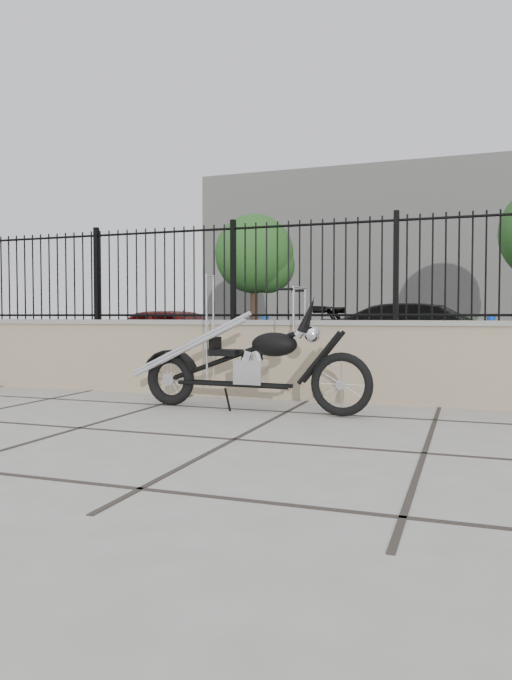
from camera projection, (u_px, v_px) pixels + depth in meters
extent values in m
plane|color=#99968E|center=(234.00, 440.00, 4.95)|extent=(90.00, 90.00, 0.00)
plane|color=black|center=(400.00, 352.00, 16.72)|extent=(30.00, 30.00, 0.00)
cube|color=gray|center=(311.00, 360.00, 7.28)|extent=(14.00, 0.36, 0.96)
cube|color=black|center=(311.00, 270.00, 7.24)|extent=(14.00, 0.08, 1.20)
cube|color=beige|center=(432.00, 255.00, 29.75)|extent=(22.00, 6.00, 8.00)
imported|color=#500B0B|center=(178.00, 335.00, 13.03)|extent=(3.77, 2.16, 1.21)
imported|color=black|center=(431.00, 336.00, 11.63)|extent=(4.44, 2.06, 1.26)
cylinder|color=#0C19BF|center=(265.00, 345.00, 10.22)|extent=(0.14, 0.14, 1.04)
cylinder|color=#0C2EBF|center=(491.00, 349.00, 9.12)|extent=(0.14, 0.14, 1.01)
cylinder|color=#382619|center=(254.00, 307.00, 22.06)|extent=(0.27, 0.27, 2.68)
sphere|color=#276526|center=(254.00, 250.00, 21.98)|extent=(2.86, 2.86, 2.86)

